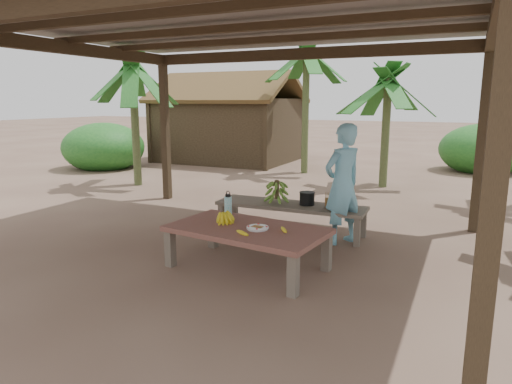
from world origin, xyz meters
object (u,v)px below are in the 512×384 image
at_px(work_table, 247,233).
at_px(woman, 342,184).
at_px(bench, 291,208).
at_px(ripe_banana_bunch, 223,216).
at_px(plate, 258,228).
at_px(water_flask, 228,206).
at_px(cooking_pot, 307,199).

height_order(work_table, woman, woman).
relative_size(work_table, bench, 0.86).
bearing_deg(ripe_banana_bunch, woman, 51.63).
relative_size(plate, water_flask, 0.74).
height_order(water_flask, woman, woman).
distance_m(bench, water_flask, 1.33).
bearing_deg(water_flask, plate, -30.77).
height_order(work_table, ripe_banana_bunch, ripe_banana_bunch).
relative_size(water_flask, woman, 0.21).
bearing_deg(water_flask, work_table, -36.41).
bearing_deg(cooking_pot, plate, -91.16).
bearing_deg(plate, work_table, 169.34).
bearing_deg(plate, cooking_pot, 88.84).
height_order(work_table, bench, work_table).
bearing_deg(bench, water_flask, -107.83).
bearing_deg(bench, cooking_pot, 10.51).
distance_m(ripe_banana_bunch, woman, 1.78).
bearing_deg(water_flask, woman, 44.54).
bearing_deg(plate, woman, 68.13).
relative_size(work_table, ripe_banana_bunch, 7.27).
xyz_separation_m(work_table, ripe_banana_bunch, (-0.36, 0.06, 0.14)).
xyz_separation_m(water_flask, cooking_pot, (0.60, 1.30, -0.10)).
height_order(water_flask, cooking_pot, water_flask).
relative_size(plate, cooking_pot, 1.17).
xyz_separation_m(bench, cooking_pot, (0.23, 0.05, 0.15)).
bearing_deg(ripe_banana_bunch, plate, -10.26).
height_order(bench, ripe_banana_bunch, ripe_banana_bunch).
distance_m(cooking_pot, woman, 0.65).
relative_size(ripe_banana_bunch, water_flask, 0.76).
height_order(work_table, water_flask, water_flask).
distance_m(work_table, cooking_pot, 1.62).
bearing_deg(plate, ripe_banana_bunch, 169.74).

